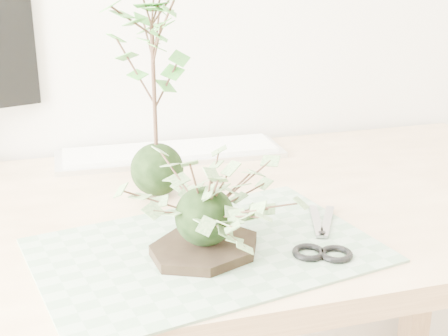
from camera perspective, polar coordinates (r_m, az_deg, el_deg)
The scene contains 7 objects.
desk at distance 1.11m, azimuth -5.43°, elevation -8.04°, with size 1.60×0.70×0.74m.
cutting_mat at distance 0.93m, azimuth -1.61°, elevation -7.52°, with size 0.49×0.33×0.00m, color slate.
stone_dish at distance 0.92m, azimuth -1.75°, elevation -7.33°, with size 0.18×0.18×0.01m, color black.
ivy_kokedama at distance 0.88m, azimuth -1.81°, elevation -2.01°, with size 0.26×0.26×0.17m.
maple_kokedama at distance 1.07m, azimuth -6.59°, elevation 11.59°, with size 0.26×0.26×0.40m.
keyboard at distance 1.35m, azimuth -4.92°, elevation 1.40°, with size 0.49×0.16×0.02m.
scissors at distance 0.95m, azimuth 9.69°, elevation -6.97°, with size 0.10×0.21×0.01m.
Camera 1 is at (-0.26, 0.26, 1.17)m, focal length 50.00 mm.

